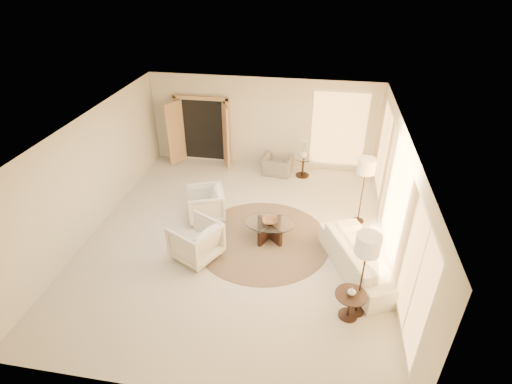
% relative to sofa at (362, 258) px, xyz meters
% --- Properties ---
extents(room, '(7.04, 8.04, 2.83)m').
position_rel_sofa_xyz_m(room, '(-2.85, 0.66, 1.05)').
color(room, beige).
rests_on(room, ground).
extents(windows_right, '(0.10, 6.40, 2.40)m').
position_rel_sofa_xyz_m(windows_right, '(0.60, 0.76, 1.00)').
color(windows_right, '#FFBD66').
rests_on(windows_right, room).
extents(window_back_corner, '(1.70, 0.10, 2.40)m').
position_rel_sofa_xyz_m(window_back_corner, '(-0.55, 4.61, 1.00)').
color(window_back_corner, '#FFBD66').
rests_on(window_back_corner, room).
extents(curtains_right, '(0.06, 5.20, 2.60)m').
position_rel_sofa_xyz_m(curtains_right, '(0.55, 1.66, 0.95)').
color(curtains_right, tan).
rests_on(curtains_right, room).
extents(french_doors, '(1.95, 0.66, 2.16)m').
position_rel_sofa_xyz_m(french_doors, '(-4.75, 4.48, 0.71)').
color(french_doors, tan).
rests_on(french_doors, room).
extents(area_rug, '(3.51, 3.51, 0.01)m').
position_rel_sofa_xyz_m(area_rug, '(-2.23, 0.72, -0.35)').
color(area_rug, '#403124').
rests_on(area_rug, room).
extents(sofa, '(1.85, 2.59, 0.71)m').
position_rel_sofa_xyz_m(sofa, '(0.00, 0.00, 0.00)').
color(sofa, white).
rests_on(sofa, room).
extents(armchair_left, '(1.09, 1.13, 0.92)m').
position_rel_sofa_xyz_m(armchair_left, '(-3.80, 1.37, 0.11)').
color(armchair_left, white).
rests_on(armchair_left, room).
extents(armchair_right, '(1.20, 1.23, 0.96)m').
position_rel_sofa_xyz_m(armchair_right, '(-3.60, -0.13, 0.13)').
color(armchair_right, white).
rests_on(armchair_right, room).
extents(accent_chair, '(0.95, 0.67, 0.77)m').
position_rel_sofa_xyz_m(accent_chair, '(-2.30, 4.06, 0.03)').
color(accent_chair, gray).
rests_on(accent_chair, room).
extents(coffee_table, '(1.37, 1.37, 0.44)m').
position_rel_sofa_xyz_m(coffee_table, '(-2.08, 0.83, -0.08)').
color(coffee_table, black).
rests_on(coffee_table, room).
extents(end_table, '(0.59, 0.59, 0.56)m').
position_rel_sofa_xyz_m(end_table, '(-0.28, -1.32, 0.03)').
color(end_table, black).
rests_on(end_table, room).
extents(side_table, '(0.53, 0.53, 0.62)m').
position_rel_sofa_xyz_m(side_table, '(-1.51, 4.06, 0.02)').
color(side_table, black).
rests_on(side_table, room).
extents(floor_lamp_near, '(0.43, 0.43, 1.78)m').
position_rel_sofa_xyz_m(floor_lamp_near, '(0.05, 1.86, 1.16)').
color(floor_lamp_near, black).
rests_on(floor_lamp_near, room).
extents(floor_lamp_far, '(0.44, 0.44, 1.81)m').
position_rel_sofa_xyz_m(floor_lamp_far, '(-0.13, -1.19, 1.19)').
color(floor_lamp_far, black).
rests_on(floor_lamp_far, room).
extents(bowl, '(0.41, 0.41, 0.09)m').
position_rel_sofa_xyz_m(bowl, '(-2.08, 0.83, 0.13)').
color(bowl, brown).
rests_on(bowl, coffee_table).
extents(end_vase, '(0.19, 0.19, 0.16)m').
position_rel_sofa_xyz_m(end_vase, '(-0.28, -1.32, 0.28)').
color(end_vase, white).
rests_on(end_vase, end_table).
extents(side_vase, '(0.25, 0.25, 0.23)m').
position_rel_sofa_xyz_m(side_vase, '(-1.51, 4.06, 0.38)').
color(side_vase, white).
rests_on(side_vase, side_table).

